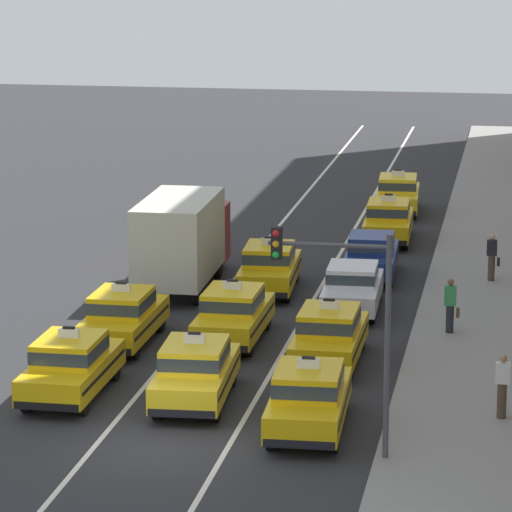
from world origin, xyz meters
name	(u,v)px	position (x,y,z in m)	size (l,w,h in m)	color
ground_plane	(161,447)	(0.00, 0.00, 0.00)	(160.00, 160.00, 0.00)	#2B2B2D
lane_stripe_left_center	(247,264)	(-1.60, 20.00, 0.00)	(0.14, 80.00, 0.01)	silver
lane_stripe_center_right	(332,267)	(1.60, 20.00, 0.00)	(0.14, 80.00, 0.01)	silver
sidewalk_curb	(481,305)	(7.20, 15.00, 0.07)	(4.00, 90.00, 0.15)	gray
taxi_left_nearest	(71,365)	(-3.32, 3.49, 0.88)	(1.84, 4.57, 1.96)	black
taxi_left_second	(123,316)	(-3.29, 8.64, 0.88)	(1.84, 4.57, 1.96)	black
box_truck_left_third	(183,237)	(-3.13, 16.09, 1.78)	(2.43, 7.01, 3.27)	black
taxi_center_nearest	(195,371)	(0.07, 3.55, 0.88)	(2.06, 4.65, 1.96)	black
taxi_center_second	(233,313)	(-0.08, 9.53, 0.88)	(1.83, 4.56, 1.96)	black
taxi_center_third	(269,267)	(-0.07, 15.97, 0.88)	(2.05, 4.65, 1.96)	black
taxi_right_nearest	(309,397)	(3.35, 1.84, 0.88)	(1.98, 4.62, 1.96)	black
taxi_right_second	(329,335)	(3.09, 7.70, 0.88)	(1.82, 4.56, 1.96)	black
sedan_right_third	(352,286)	(3.07, 13.73, 0.85)	(1.90, 4.36, 1.58)	black
sedan_right_fourth	(371,254)	(3.17, 18.68, 0.85)	(1.92, 4.36, 1.58)	black
taxi_right_fifth	(388,220)	(3.21, 24.97, 0.88)	(1.95, 4.61, 1.96)	black
taxi_right_sixth	(398,193)	(3.06, 31.10, 0.88)	(2.03, 4.64, 1.96)	black
pedestrian_near_crosswalk	(492,257)	(7.45, 18.33, 0.99)	(0.47, 0.24, 1.67)	#473828
pedestrian_mid_block	(451,306)	(6.37, 11.19, 1.00)	(0.47, 0.24, 1.69)	#23232D
pedestrian_by_storefront	(502,386)	(8.08, 3.28, 0.99)	(0.36, 0.24, 1.66)	#473828
traffic_light_pole	(346,304)	(4.49, -0.13, 3.82)	(2.87, 0.33, 5.58)	#47474C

